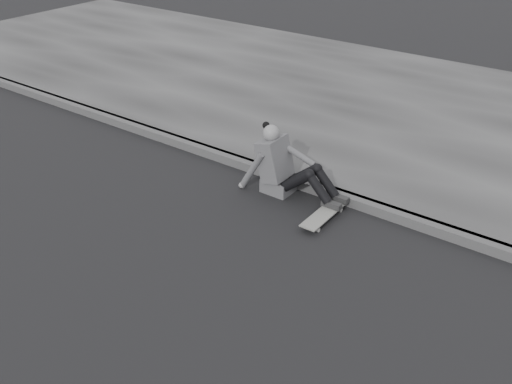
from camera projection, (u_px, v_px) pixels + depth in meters
ground at (270, 354)px, 4.78m from camera, size 80.00×80.00×0.00m
curb at (398, 216)px, 6.56m from camera, size 24.00×0.16×0.12m
sidewalk at (480, 130)px, 8.68m from camera, size 24.00×6.00×0.12m
skateboard at (324, 214)px, 6.57m from camera, size 0.20×0.78×0.09m
seated_woman at (284, 167)px, 6.97m from camera, size 1.38×0.46×0.88m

